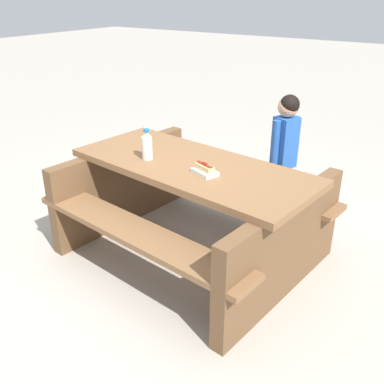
{
  "coord_description": "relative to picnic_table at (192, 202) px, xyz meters",
  "views": [
    {
      "loc": [
        1.63,
        -2.39,
        1.9
      ],
      "look_at": [
        0.0,
        0.0,
        0.52
      ],
      "focal_mm": 40.81,
      "sensor_mm": 36.0,
      "label": 1
    }
  ],
  "objects": [
    {
      "name": "soda_bottle",
      "position": [
        -0.32,
        -0.11,
        0.41
      ],
      "size": [
        0.08,
        0.08,
        0.23
      ],
      "color": "silver",
      "rests_on": "picnic_table"
    },
    {
      "name": "child_in_coat",
      "position": [
        0.33,
        0.9,
        0.27
      ],
      "size": [
        0.21,
        0.26,
        1.12
      ],
      "color": "brown",
      "rests_on": "ground"
    },
    {
      "name": "picnic_table",
      "position": [
        0.0,
        0.0,
        0.0
      ],
      "size": [
        1.94,
        1.59,
        0.75
      ],
      "color": "brown",
      "rests_on": "ground"
    },
    {
      "name": "ground_plane",
      "position": [
        0.0,
        0.0,
        -0.44
      ],
      "size": [
        30.0,
        30.0,
        0.0
      ],
      "primitive_type": "plane",
      "color": "#ADA599",
      "rests_on": "ground"
    },
    {
      "name": "hotdog_tray",
      "position": [
        0.18,
        -0.11,
        0.34
      ],
      "size": [
        0.21,
        0.16,
        0.08
      ],
      "color": "white",
      "rests_on": "picnic_table"
    }
  ]
}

